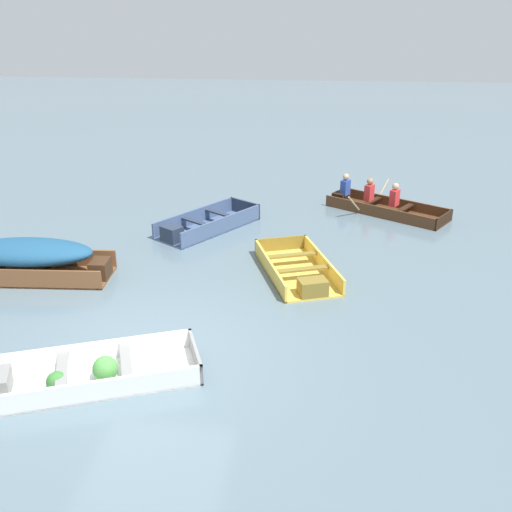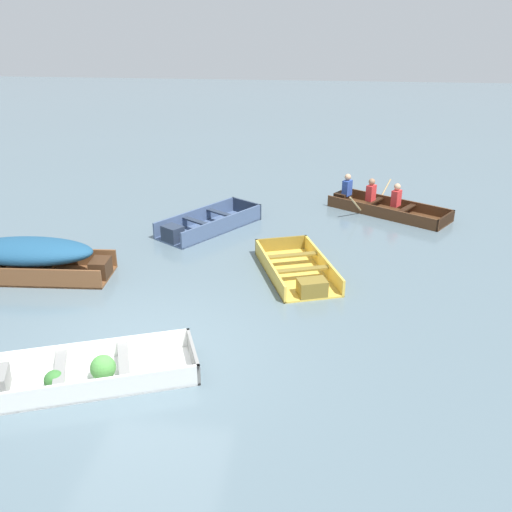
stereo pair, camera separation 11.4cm
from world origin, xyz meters
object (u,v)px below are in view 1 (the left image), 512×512
(skiff_yellow_near_moored, at_px, (298,271))
(rowboat_dark_varnish_with_crew, at_px, (379,205))
(dinghy_white_foreground, at_px, (87,375))
(skiff_slate_blue_mid_moored, at_px, (205,225))
(skiff_wooden_brown_far_moored, at_px, (29,256))

(skiff_yellow_near_moored, distance_m, rowboat_dark_varnish_with_crew, 4.92)
(dinghy_white_foreground, xyz_separation_m, skiff_slate_blue_mid_moored, (0.49, 6.52, 0.01))
(skiff_yellow_near_moored, relative_size, skiff_wooden_brown_far_moored, 0.81)
(skiff_yellow_near_moored, bearing_deg, rowboat_dark_varnish_with_crew, 65.46)
(dinghy_white_foreground, relative_size, rowboat_dark_varnish_with_crew, 0.98)
(dinghy_white_foreground, xyz_separation_m, skiff_wooden_brown_far_moored, (-2.55, 3.41, 0.34))
(rowboat_dark_varnish_with_crew, bearing_deg, skiff_yellow_near_moored, -114.54)
(skiff_wooden_brown_far_moored, height_order, rowboat_dark_varnish_with_crew, rowboat_dark_varnish_with_crew)
(dinghy_white_foreground, distance_m, skiff_slate_blue_mid_moored, 6.54)
(dinghy_white_foreground, relative_size, skiff_wooden_brown_far_moored, 0.96)
(skiff_yellow_near_moored, bearing_deg, skiff_wooden_brown_far_moored, -173.11)
(rowboat_dark_varnish_with_crew, bearing_deg, dinghy_white_foreground, -120.34)
(skiff_yellow_near_moored, distance_m, skiff_wooden_brown_far_moored, 5.57)
(skiff_slate_blue_mid_moored, xyz_separation_m, skiff_wooden_brown_far_moored, (-3.05, -3.11, 0.33))
(rowboat_dark_varnish_with_crew, bearing_deg, skiff_wooden_brown_far_moored, -145.80)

